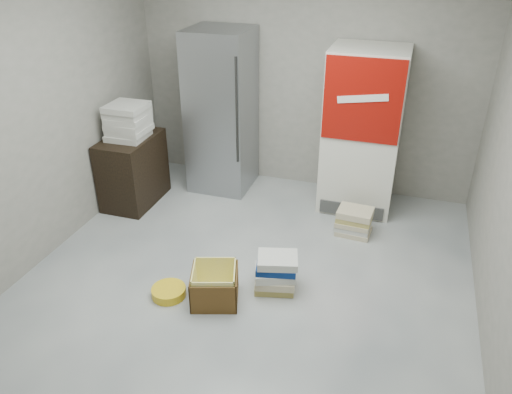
{
  "coord_description": "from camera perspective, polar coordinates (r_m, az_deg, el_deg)",
  "views": [
    {
      "loc": [
        1.21,
        -3.12,
        2.86
      ],
      "look_at": [
        -0.02,
        0.7,
        0.69
      ],
      "focal_mm": 35.0,
      "sensor_mm": 36.0,
      "label": 1
    }
  ],
  "objects": [
    {
      "name": "ground",
      "position": [
        4.4,
        -2.65,
        -12.16
      ],
      "size": [
        5.0,
        5.0,
        0.0
      ],
      "primitive_type": "plane",
      "color": "#B6B6B1",
      "rests_on": "ground"
    },
    {
      "name": "room_shell",
      "position": [
        3.51,
        -3.31,
        10.73
      ],
      "size": [
        4.04,
        5.04,
        2.82
      ],
      "color": "gray",
      "rests_on": "ground"
    },
    {
      "name": "steel_fridge",
      "position": [
        5.97,
        -3.94,
        9.69
      ],
      "size": [
        0.7,
        0.72,
        1.9
      ],
      "color": "#93959A",
      "rests_on": "ground"
    },
    {
      "name": "coke_cooler",
      "position": [
        5.62,
        12.07,
        7.39
      ],
      "size": [
        0.8,
        0.73,
        1.8
      ],
      "color": "silver",
      "rests_on": "ground"
    },
    {
      "name": "wood_shelf",
      "position": [
        5.93,
        -13.87,
        3.01
      ],
      "size": [
        0.5,
        0.8,
        0.8
      ],
      "primitive_type": "cube",
      "color": "black",
      "rests_on": "ground"
    },
    {
      "name": "supply_box_stack",
      "position": [
        5.69,
        -14.43,
        8.39
      ],
      "size": [
        0.43,
        0.43,
        0.39
      ],
      "color": "beige",
      "rests_on": "wood_shelf"
    },
    {
      "name": "phonebook_stack_main",
      "position": [
        4.46,
        2.26,
        -8.65
      ],
      "size": [
        0.43,
        0.37,
        0.35
      ],
      "rotation": [
        0.0,
        0.0,
        0.31
      ],
      "color": "tan",
      "rests_on": "ground"
    },
    {
      "name": "phonebook_stack_side",
      "position": [
        5.34,
        11.13,
        -2.76
      ],
      "size": [
        0.38,
        0.3,
        0.28
      ],
      "rotation": [
        0.0,
        0.0,
        -0.15
      ],
      "color": "#C0B18F",
      "rests_on": "ground"
    },
    {
      "name": "cardboard_box",
      "position": [
        4.38,
        -4.74,
        -10.23
      ],
      "size": [
        0.5,
        0.5,
        0.32
      ],
      "rotation": [
        0.0,
        0.0,
        0.31
      ],
      "color": "yellow",
      "rests_on": "ground"
    },
    {
      "name": "bucket_lid",
      "position": [
        4.53,
        -9.94,
        -10.63
      ],
      "size": [
        0.31,
        0.31,
        0.08
      ],
      "primitive_type": "cylinder",
      "rotation": [
        0.0,
        0.0,
        -0.04
      ],
      "color": "yellow",
      "rests_on": "ground"
    }
  ]
}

